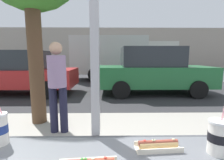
{
  "coord_description": "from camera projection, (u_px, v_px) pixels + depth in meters",
  "views": [
    {
      "loc": [
        0.09,
        -0.93,
        1.48
      ],
      "look_at": [
        0.13,
        2.32,
        1.02
      ],
      "focal_mm": 26.62,
      "sensor_mm": 36.0,
      "label": 1
    }
  ],
  "objects": [
    {
      "name": "parked_car_red",
      "position": [
        19.0,
        72.0,
        6.56
      ],
      "size": [
        4.28,
        1.93,
        1.71
      ],
      "color": "red",
      "rests_on": "ground"
    },
    {
      "name": "hotdog_tray_far",
      "position": [
        158.0,
        145.0,
        0.87
      ],
      "size": [
        0.25,
        0.11,
        0.05
      ],
      "color": "beige",
      "rests_on": "window_counter"
    },
    {
      "name": "building_facade_far",
      "position": [
        109.0,
        49.0,
        20.26
      ],
      "size": [
        28.0,
        1.2,
        4.83
      ],
      "primitive_type": "cube",
      "color": "#A89E8E",
      "rests_on": "ground"
    },
    {
      "name": "sidewalk_strip",
      "position": [
        104.0,
        145.0,
        2.7
      ],
      "size": [
        16.0,
        2.8,
        0.1
      ],
      "primitive_type": "cube",
      "color": "#9E998E",
      "rests_on": "ground"
    },
    {
      "name": "soda_cup_right",
      "position": [
        218.0,
        137.0,
        0.83
      ],
      "size": [
        0.1,
        0.1,
        0.33
      ],
      "color": "silver",
      "rests_on": "window_counter"
    },
    {
      "name": "box_truck",
      "position": [
        121.0,
        56.0,
        10.53
      ],
      "size": [
        6.26,
        2.44,
        2.68
      ],
      "color": "beige",
      "rests_on": "ground"
    },
    {
      "name": "ground_plane",
      "position": [
        108.0,
        84.0,
        9.05
      ],
      "size": [
        60.0,
        60.0,
        0.0
      ],
      "primitive_type": "plane",
      "color": "#2D2D30"
    },
    {
      "name": "pedestrian",
      "position": [
        57.0,
        82.0,
        2.94
      ],
      "size": [
        0.32,
        0.32,
        1.63
      ],
      "color": "#1E1F36",
      "rests_on": "sidewalk_strip"
    },
    {
      "name": "parked_car_green",
      "position": [
        153.0,
        71.0,
        6.63
      ],
      "size": [
        4.4,
        1.96,
        1.85
      ],
      "color": "#236B38",
      "rests_on": "ground"
    }
  ]
}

